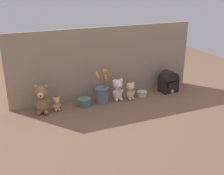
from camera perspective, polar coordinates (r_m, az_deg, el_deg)
The scene contains 10 objects.
ground_plane at distance 2.52m, azimuth 0.18°, elevation -2.94°, with size 4.00×4.00×0.00m, color brown.
backdrop_wall at distance 2.56m, azimuth -1.29°, elevation 5.08°, with size 1.74×0.02×0.64m.
teddy_bear_large at distance 2.33m, azimuth -14.05°, elevation -2.19°, with size 0.14×0.13×0.25m.
teddy_bear_medium at distance 2.52m, azimuth 1.17°, elevation -0.34°, with size 0.11×0.10×0.20m.
teddy_bear_small at distance 2.55m, azimuth 3.80°, elevation -0.64°, with size 0.09×0.08×0.16m.
teddy_bear_tiny at distance 2.38m, azimuth -11.18°, elevation -3.20°, with size 0.06×0.06×0.12m.
flower_vase at distance 2.48m, azimuth -2.03°, elevation -1.12°, with size 0.16×0.15×0.33m.
vintage_radio at distance 2.78m, azimuth 11.42°, elevation 1.12°, with size 0.18×0.14×0.21m.
decorative_tin_tall at distance 2.65m, azimuth 6.12°, elevation -1.23°, with size 0.09×0.09×0.05m.
decorative_tin_short at distance 2.45m, azimuth -5.66°, elevation -2.96°, with size 0.11×0.11×0.07m.
Camera 1 is at (-0.90, -2.12, 1.03)m, focal length 45.00 mm.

